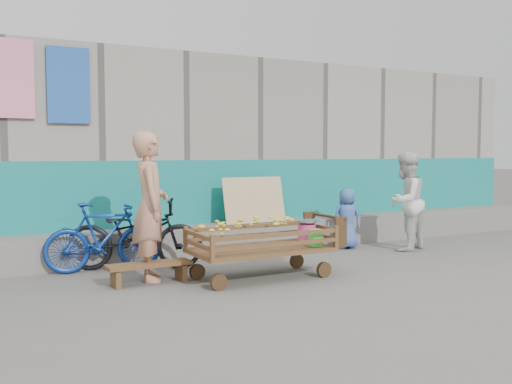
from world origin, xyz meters
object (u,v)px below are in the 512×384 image
woman (405,201)px  bicycle_blue (104,237)px  vendor_man (150,206)px  child (347,218)px  bench (149,268)px  banana_cart (259,235)px  bicycle_dark (135,234)px

woman → bicycle_blue: (-4.49, 0.60, -0.32)m
vendor_man → child: size_ratio=1.84×
bench → woman: bearing=4.4°
child → woman: bearing=156.7°
banana_cart → bicycle_dark: (-1.16, 1.23, -0.07)m
vendor_man → woman: vendor_man is taller
banana_cart → bicycle_blue: 2.01m
vendor_man → bicycle_blue: bearing=41.2°
banana_cart → bicycle_dark: bearing=133.4°
child → bicycle_dark: child is taller
bench → child: size_ratio=1.02×
bicycle_dark → vendor_man: bearing=-156.2°
banana_cart → child: size_ratio=1.93×
child → bicycle_dark: bearing=13.6°
banana_cart → bicycle_dark: bicycle_dark is taller
bicycle_dark → bicycle_blue: size_ratio=1.18×
banana_cart → child: bearing=28.8°
banana_cart → bicycle_dark: size_ratio=1.06×
vendor_man → child: bearing=-65.1°
child → bicycle_dark: (-3.40, -0.00, -0.02)m
banana_cart → vendor_man: size_ratio=1.04×
bicycle_blue → banana_cart: bearing=-123.9°
bench → bicycle_dark: bearing=84.5°
woman → child: woman is taller
child → bicycle_dark: size_ratio=0.55×
child → bicycle_blue: (-3.78, 0.06, -0.04)m
banana_cart → vendor_man: 1.34m
child → vendor_man: bearing=24.7°
woman → bicycle_blue: size_ratio=1.03×
bicycle_dark → bench: bearing=-161.7°
woman → bicycle_dark: 4.16m
banana_cart → woman: (2.96, 0.69, 0.23)m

